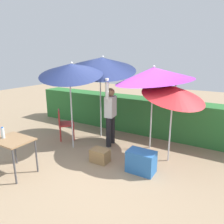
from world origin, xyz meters
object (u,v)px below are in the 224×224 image
(umbrella_rainbow, at_px, (71,69))
(chair_plastic, at_px, (64,123))
(folding_table, at_px, (13,143))
(umbrella_yellow, at_px, (154,74))
(bottle_water, at_px, (3,133))
(umbrella_orange, at_px, (174,92))
(crate_cardboard, at_px, (100,156))
(cooler_box, at_px, (141,162))
(umbrella_navy, at_px, (102,64))
(person_vendor, at_px, (111,112))

(umbrella_rainbow, xyz_separation_m, chair_plastic, (-0.67, 0.33, -1.59))
(chair_plastic, height_order, folding_table, chair_plastic)
(umbrella_rainbow, height_order, umbrella_yellow, umbrella_rainbow)
(umbrella_rainbow, xyz_separation_m, bottle_water, (-0.46, -1.67, -1.21))
(umbrella_orange, bearing_deg, crate_cardboard, -146.40)
(cooler_box, bearing_deg, bottle_water, -149.90)
(umbrella_orange, xyz_separation_m, chair_plastic, (-3.09, -0.28, -1.14))
(umbrella_rainbow, relative_size, folding_table, 3.13)
(umbrella_yellow, height_order, crate_cardboard, umbrella_yellow)
(umbrella_navy, relative_size, folding_table, 3.40)
(umbrella_navy, bearing_deg, bottle_water, -103.32)
(umbrella_orange, bearing_deg, umbrella_rainbow, -165.72)
(chair_plastic, bearing_deg, umbrella_yellow, 15.88)
(umbrella_yellow, relative_size, folding_table, 2.87)
(crate_cardboard, xyz_separation_m, bottle_water, (-1.49, -1.37, 0.73))
(umbrella_orange, relative_size, crate_cardboard, 4.83)
(person_vendor, bearing_deg, folding_table, -112.85)
(person_vendor, height_order, folding_table, person_vendor)
(crate_cardboard, bearing_deg, cooler_box, 4.66)
(umbrella_orange, relative_size, person_vendor, 1.08)
(crate_cardboard, bearing_deg, umbrella_yellow, 61.07)
(umbrella_navy, bearing_deg, crate_cardboard, -58.71)
(umbrella_navy, bearing_deg, umbrella_yellow, -2.06)
(umbrella_orange, height_order, person_vendor, umbrella_orange)
(umbrella_rainbow, xyz_separation_m, umbrella_orange, (2.42, 0.62, -0.44))
(umbrella_rainbow, bearing_deg, bottle_water, -105.26)
(umbrella_yellow, distance_m, person_vendor, 1.51)
(umbrella_yellow, distance_m, chair_plastic, 2.93)
(umbrella_rainbow, distance_m, person_vendor, 1.54)
(person_vendor, xyz_separation_m, folding_table, (-0.97, -2.30, -0.26))
(chair_plastic, distance_m, folding_table, 2.00)
(umbrella_rainbow, distance_m, bottle_water, 2.11)
(umbrella_rainbow, relative_size, cooler_box, 4.23)
(umbrella_yellow, bearing_deg, chair_plastic, -164.12)
(bottle_water, bearing_deg, chair_plastic, 96.08)
(chair_plastic, height_order, crate_cardboard, chair_plastic)
(cooler_box, relative_size, crate_cardboard, 1.41)
(umbrella_yellow, height_order, cooler_box, umbrella_yellow)
(cooler_box, height_order, folding_table, folding_table)
(umbrella_yellow, xyz_separation_m, crate_cardboard, (-0.74, -1.33, -1.82))
(umbrella_navy, bearing_deg, chair_plastic, -139.02)
(umbrella_rainbow, relative_size, person_vendor, 1.33)
(umbrella_rainbow, height_order, cooler_box, umbrella_rainbow)
(chair_plastic, bearing_deg, umbrella_orange, 5.21)
(umbrella_yellow, bearing_deg, cooler_box, -77.82)
(umbrella_yellow, bearing_deg, umbrella_rainbow, -149.89)
(umbrella_orange, height_order, chair_plastic, umbrella_orange)
(chair_plastic, xyz_separation_m, folding_table, (0.43, -1.95, 0.16))
(umbrella_orange, relative_size, bottle_water, 8.48)
(chair_plastic, bearing_deg, umbrella_rainbow, -26.56)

